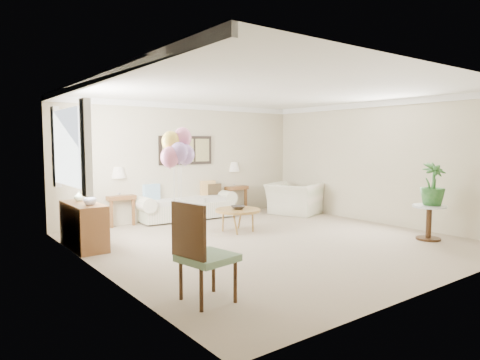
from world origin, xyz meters
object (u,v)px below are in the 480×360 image
at_px(accent_chair, 201,251).
at_px(armchair, 294,199).
at_px(balloon_cluster, 178,149).
at_px(sofa, 184,204).
at_px(coffee_table, 238,211).

bearing_deg(accent_chair, armchair, 36.60).
bearing_deg(accent_chair, balloon_cluster, 67.20).
height_order(sofa, accent_chair, accent_chair).
relative_size(sofa, balloon_cluster, 1.22).
distance_m(sofa, coffee_table, 1.89).
bearing_deg(coffee_table, accent_chair, -132.51).
xyz_separation_m(armchair, accent_chair, (-4.82, -3.58, 0.20)).
bearing_deg(sofa, accent_chair, -117.23).
xyz_separation_m(sofa, accent_chair, (-2.38, -4.62, 0.23)).
bearing_deg(coffee_table, balloon_cluster, -161.63).
bearing_deg(armchair, balloon_cluster, 90.42).
bearing_deg(sofa, armchair, -23.08).
xyz_separation_m(armchair, balloon_cluster, (-3.89, -1.37, 1.25)).
distance_m(armchair, balloon_cluster, 4.31).
distance_m(coffee_table, armchair, 2.46).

